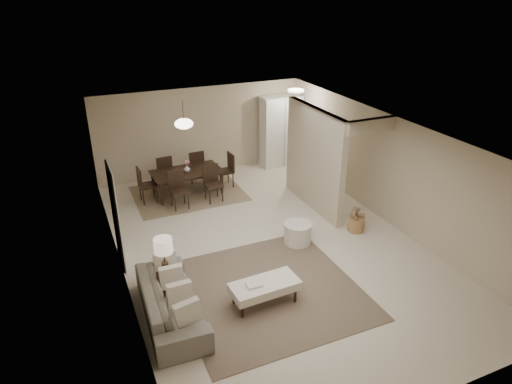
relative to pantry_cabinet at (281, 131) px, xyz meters
name	(u,v)px	position (x,y,z in m)	size (l,w,h in m)	color
floor	(267,244)	(-2.35, -4.15, -1.05)	(9.00, 9.00, 0.00)	beige
ceiling	(269,133)	(-2.35, -4.15, 1.45)	(9.00, 9.00, 0.00)	white
back_wall	(202,131)	(-2.35, 0.35, 0.20)	(6.00, 6.00, 0.00)	#BBAB8E
left_wall	(117,220)	(-5.35, -4.15, 0.20)	(9.00, 9.00, 0.00)	#BBAB8E
right_wall	(388,169)	(0.65, -4.15, 0.20)	(9.00, 9.00, 0.00)	#BBAB8E
partition	(314,159)	(-0.55, -2.90, 0.20)	(0.15, 2.50, 2.50)	#BBAB8E
doorway	(115,217)	(-5.32, -3.55, -0.03)	(0.04, 0.90, 2.04)	black
pantry_cabinet	(281,131)	(0.00, 0.00, 0.00)	(1.20, 0.55, 2.10)	white
flush_light	(296,91)	(-0.05, -0.95, 1.41)	(0.44, 0.44, 0.05)	white
living_rug	(268,290)	(-3.02, -5.60, -1.04)	(3.20, 3.20, 0.01)	brown
sofa	(171,301)	(-4.80, -5.60, -0.73)	(0.86, 2.21, 0.65)	slate
ottoman_bench	(265,287)	(-3.22, -5.90, -0.70)	(1.23, 0.61, 0.43)	silver
side_table	(167,288)	(-4.75, -5.13, -0.80)	(0.45, 0.45, 0.49)	black
table_lamp	(163,249)	(-4.75, -5.13, 0.01)	(0.32, 0.32, 0.76)	#4C3720
round_pouf	(298,233)	(-1.73, -4.34, -0.82)	(0.60, 0.60, 0.46)	silver
wicker_basket	(356,224)	(-0.26, -4.40, -0.89)	(0.38, 0.38, 0.32)	olive
dining_rug	(189,193)	(-3.19, -0.98, -1.04)	(2.80, 2.10, 0.01)	#876D53
dining_table	(188,183)	(-3.19, -0.98, -0.73)	(1.80, 1.00, 0.63)	black
dining_chairs	(188,177)	(-3.19, -0.98, -0.58)	(2.54, 1.88, 0.94)	black
vase	(187,169)	(-3.19, -0.98, -0.33)	(0.17, 0.17, 0.17)	white
yellow_mat	(317,183)	(0.27, -1.76, -1.04)	(0.94, 0.58, 0.01)	yellow
pendant_light	(184,124)	(-3.19, -0.98, 0.87)	(0.46, 0.46, 0.71)	#4C3720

